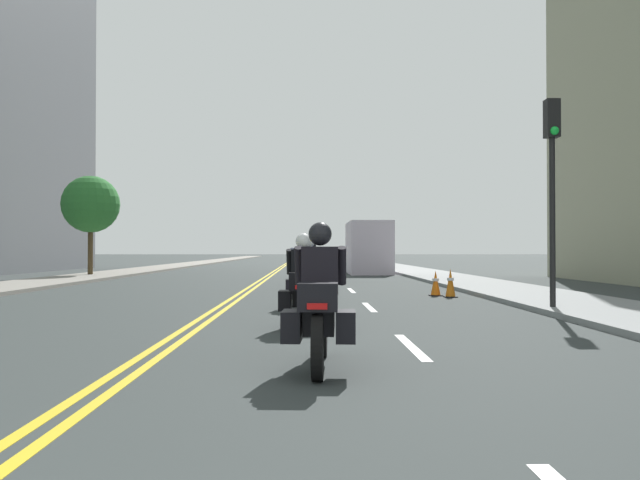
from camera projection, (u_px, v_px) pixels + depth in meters
ground_plane at (282, 267)px, 48.67m from camera, size 264.00×264.00×0.00m
sidewalk_left at (173, 266)px, 48.52m from camera, size 2.97×144.00×0.12m
sidewalk_right at (390, 266)px, 48.83m from camera, size 2.97×144.00×0.12m
centreline_yellow_inner at (280, 267)px, 48.67m from camera, size 0.12×132.00×0.01m
centreline_yellow_outer at (284, 267)px, 48.67m from camera, size 0.12×132.00×0.01m
lane_dashes_white at (338, 278)px, 29.74m from camera, size 0.14×56.40×0.01m
motorcycle_0 at (320, 308)px, 7.08m from camera, size 0.78×2.12×1.61m
motorcycle_1 at (303, 289)px, 10.84m from camera, size 0.77×2.15×1.58m
motorcycle_2 at (303, 279)px, 14.70m from camera, size 0.77×2.24×1.63m
motorcycle_3 at (309, 272)px, 18.88m from camera, size 0.77×2.25×1.63m
motorcycle_4 at (308, 268)px, 22.17m from camera, size 0.78×2.15×1.68m
motorcycle_5 at (313, 266)px, 26.02m from camera, size 0.78×2.13×1.58m
motorcycle_6 at (313, 264)px, 29.75m from camera, size 0.78×2.19×1.60m
traffic_cone_0 at (450, 283)px, 17.79m from camera, size 0.34×0.34×0.78m
traffic_cone_1 at (436, 283)px, 18.33m from camera, size 0.34×0.34×0.72m
traffic_light_near at (552, 165)px, 13.57m from camera, size 0.28×0.38×4.45m
street_tree_1 at (91, 205)px, 31.16m from camera, size 2.73×2.73×4.85m
parked_truck at (367, 250)px, 35.94m from camera, size 2.20×6.50×2.80m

